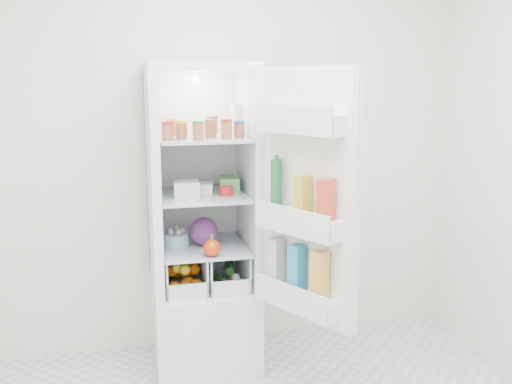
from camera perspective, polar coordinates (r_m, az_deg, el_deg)
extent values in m
cube|color=white|center=(3.60, -2.97, 4.72)|extent=(3.00, 0.02, 2.60)
cube|color=white|center=(3.57, -5.17, -12.91)|extent=(0.60, 0.60, 0.50)
cube|color=white|center=(3.26, -5.66, 12.36)|extent=(0.60, 0.60, 0.05)
cube|color=white|center=(3.58, -6.05, 1.81)|extent=(0.60, 0.05, 1.25)
cube|color=white|center=(3.28, -10.20, 0.83)|extent=(0.05, 0.60, 1.25)
cube|color=white|center=(3.36, -0.79, 1.23)|extent=(0.05, 0.60, 1.25)
cube|color=white|center=(3.55, -5.99, 1.73)|extent=(0.50, 0.01, 1.25)
sphere|color=white|center=(3.46, -6.12, 11.22)|extent=(0.05, 0.05, 0.05)
cube|color=#AAB9C8|center=(3.38, -5.26, -5.48)|extent=(0.49, 0.53, 0.01)
cube|color=#AAB9C8|center=(3.30, -5.36, -0.32)|extent=(0.49, 0.53, 0.02)
cube|color=#AAB9C8|center=(3.25, -5.47, 5.39)|extent=(0.49, 0.53, 0.02)
cylinder|color=#B21919|center=(3.09, -8.84, 5.93)|extent=(0.06, 0.06, 0.08)
cylinder|color=gold|center=(3.15, -7.45, 6.06)|extent=(0.06, 0.06, 0.08)
cylinder|color=#267226|center=(3.08, -5.80, 5.98)|extent=(0.06, 0.06, 0.08)
cylinder|color=brown|center=(3.19, -4.61, 6.19)|extent=(0.06, 0.06, 0.08)
cylinder|color=#B21919|center=(3.13, -2.96, 6.12)|extent=(0.06, 0.06, 0.08)
cylinder|color=#194C8C|center=(3.19, -1.70, 6.23)|extent=(0.06, 0.06, 0.08)
cylinder|color=#BF8C19|center=(3.32, -8.46, 6.31)|extent=(0.06, 0.06, 0.08)
cylinder|color=#4C4C4C|center=(3.37, -4.40, 6.47)|extent=(0.06, 0.06, 0.08)
cylinder|color=white|center=(3.37, -2.08, 7.31)|extent=(0.05, 0.05, 0.18)
cube|color=silver|center=(3.22, -6.99, 0.32)|extent=(0.15, 0.15, 0.09)
cube|color=silver|center=(3.30, -5.26, 0.37)|extent=(0.13, 0.13, 0.06)
cylinder|color=red|center=(3.26, -3.01, 0.17)|extent=(0.10, 0.10, 0.05)
cube|color=#3D8746|center=(3.33, -2.71, 0.76)|extent=(0.13, 0.17, 0.09)
sphere|color=#4D1D56|center=(3.36, -5.24, -3.95)|extent=(0.17, 0.17, 0.17)
sphere|color=#BE310B|center=(3.16, -4.43, -5.61)|extent=(0.10, 0.10, 0.10)
cylinder|color=#97CDE2|center=(3.39, -8.00, -4.69)|extent=(0.17, 0.17, 0.07)
sphere|color=orange|center=(3.30, -8.17, -9.41)|extent=(0.07, 0.07, 0.07)
sphere|color=orange|center=(3.31, -7.03, -9.34)|extent=(0.07, 0.07, 0.07)
sphere|color=orange|center=(3.32, -5.90, -9.27)|extent=(0.07, 0.07, 0.07)
sphere|color=orange|center=(3.40, -8.38, -7.83)|extent=(0.07, 0.07, 0.07)
sphere|color=orange|center=(3.40, -7.28, -7.77)|extent=(0.07, 0.07, 0.07)
sphere|color=orange|center=(3.41, -6.19, -7.71)|extent=(0.07, 0.07, 0.07)
sphere|color=orange|center=(3.53, -7.96, -8.01)|extent=(0.07, 0.07, 0.07)
sphere|color=orange|center=(3.54, -6.82, -7.95)|extent=(0.07, 0.07, 0.07)
sphere|color=orange|center=(3.37, -6.81, -8.96)|extent=(0.07, 0.07, 0.07)
sphere|color=yellow|center=(3.33, -7.88, -7.58)|extent=(0.06, 0.06, 0.06)
sphere|color=yellow|center=(3.44, -6.89, -6.92)|extent=(0.06, 0.06, 0.06)
sphere|color=yellow|center=(3.30, -7.11, -7.76)|extent=(0.06, 0.06, 0.06)
cylinder|color=#1F4C19|center=(3.45, -3.83, -8.58)|extent=(0.09, 0.21, 0.05)
cylinder|color=#1F4C19|center=(3.49, -2.67, -7.44)|extent=(0.08, 0.21, 0.05)
sphere|color=white|center=(3.35, -2.80, -9.22)|extent=(0.05, 0.05, 0.05)
sphere|color=white|center=(3.36, -2.02, -8.56)|extent=(0.05, 0.05, 0.05)
cube|color=white|center=(2.89, 5.42, -0.47)|extent=(0.35, 0.55, 1.30)
cube|color=white|center=(2.87, 4.95, -0.57)|extent=(0.29, 0.49, 1.26)
cube|color=white|center=(2.78, 4.39, 6.88)|extent=(0.34, 0.49, 0.10)
cube|color=white|center=(2.86, 4.23, -3.16)|extent=(0.34, 0.49, 0.10)
cube|color=white|center=(2.99, 4.12, -10.61)|extent=(0.34, 0.49, 0.10)
sphere|color=#9F6548|center=(2.69, 6.22, 7.98)|extent=(0.05, 0.05, 0.05)
sphere|color=#9F6548|center=(2.74, 4.95, 8.07)|extent=(0.05, 0.05, 0.05)
sphere|color=#9F6548|center=(2.80, 3.72, 8.15)|extent=(0.05, 0.05, 0.05)
cylinder|color=#1B5F2B|center=(2.92, 2.06, 0.78)|extent=(0.06, 0.06, 0.26)
cube|color=gold|center=(2.80, 4.65, -0.32)|extent=(0.09, 0.09, 0.20)
cube|color=#E24527|center=(2.71, 6.99, -0.79)|extent=(0.09, 0.09, 0.20)
cube|color=silver|center=(3.02, 2.00, -6.88)|extent=(0.10, 0.10, 0.24)
cube|color=#278FC4|center=(2.92, 4.09, -7.55)|extent=(0.10, 0.10, 0.24)
cube|color=#F4B045|center=(2.83, 6.34, -8.24)|extent=(0.10, 0.10, 0.24)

